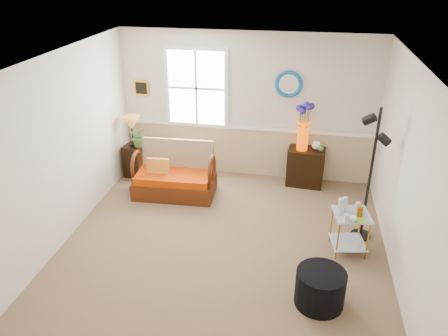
% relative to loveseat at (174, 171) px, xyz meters
% --- Properties ---
extents(floor, '(4.50, 5.00, 0.01)m').
position_rel_loveseat_xyz_m(floor, '(1.08, -1.50, -0.44)').
color(floor, brown).
rests_on(floor, ground).
extents(ceiling, '(4.50, 5.00, 0.01)m').
position_rel_loveseat_xyz_m(ceiling, '(1.08, -1.50, 2.16)').
color(ceiling, white).
rests_on(ceiling, walls).
extents(walls, '(4.51, 5.01, 2.60)m').
position_rel_loveseat_xyz_m(walls, '(1.08, -1.50, 0.86)').
color(walls, silver).
rests_on(walls, floor).
extents(wainscot, '(4.46, 0.02, 0.90)m').
position_rel_loveseat_xyz_m(wainscot, '(1.08, 0.98, 0.01)').
color(wainscot, tan).
rests_on(wainscot, walls).
extents(chair_rail, '(4.46, 0.04, 0.06)m').
position_rel_loveseat_xyz_m(chair_rail, '(1.08, 0.97, 0.48)').
color(chair_rail, white).
rests_on(chair_rail, walls).
extents(window, '(1.14, 0.06, 1.44)m').
position_rel_loveseat_xyz_m(window, '(0.18, 0.97, 1.16)').
color(window, white).
rests_on(window, walls).
extents(picture, '(0.28, 0.03, 0.28)m').
position_rel_loveseat_xyz_m(picture, '(-0.84, 0.98, 1.11)').
color(picture, '#C78D20').
rests_on(picture, walls).
extents(mirror, '(0.47, 0.07, 0.47)m').
position_rel_loveseat_xyz_m(mirror, '(1.78, 0.98, 1.31)').
color(mirror, '#1870AE').
rests_on(mirror, walls).
extents(loveseat, '(1.37, 0.81, 0.88)m').
position_rel_loveseat_xyz_m(loveseat, '(0.00, 0.00, 0.00)').
color(loveseat, '#521D0B').
rests_on(loveseat, floor).
extents(throw_pillow, '(0.37, 0.10, 0.37)m').
position_rel_loveseat_xyz_m(throw_pillow, '(-0.26, -0.06, 0.03)').
color(throw_pillow, orange).
rests_on(throw_pillow, loveseat).
extents(lamp_stand, '(0.39, 0.39, 0.60)m').
position_rel_loveseat_xyz_m(lamp_stand, '(-0.92, 0.55, -0.14)').
color(lamp_stand, black).
rests_on(lamp_stand, floor).
extents(table_lamp, '(0.39, 0.39, 0.56)m').
position_rel_loveseat_xyz_m(table_lamp, '(-0.91, 0.54, 0.44)').
color(table_lamp, '#C87A2F').
rests_on(table_lamp, lamp_stand).
extents(potted_plant, '(0.35, 0.38, 0.29)m').
position_rel_loveseat_xyz_m(potted_plant, '(-0.78, 0.53, 0.30)').
color(potted_plant, '#447032').
rests_on(potted_plant, lamp_stand).
extents(cabinet, '(0.66, 0.46, 0.68)m').
position_rel_loveseat_xyz_m(cabinet, '(2.18, 0.76, -0.10)').
color(cabinet, black).
rests_on(cabinet, floor).
extents(flower_vase, '(0.28, 0.28, 0.83)m').
position_rel_loveseat_xyz_m(flower_vase, '(2.08, 0.74, 0.65)').
color(flower_vase, '#E74900').
rests_on(flower_vase, cabinet).
extents(side_table, '(0.54, 0.54, 0.60)m').
position_rel_loveseat_xyz_m(side_table, '(2.80, -1.13, -0.14)').
color(side_table, '#B58E2A').
rests_on(side_table, floor).
extents(tabletop_items, '(0.53, 0.53, 0.23)m').
position_rel_loveseat_xyz_m(tabletop_items, '(2.78, -1.18, 0.27)').
color(tabletop_items, silver).
rests_on(tabletop_items, side_table).
extents(floor_lamp, '(0.38, 0.38, 1.96)m').
position_rel_loveseat_xyz_m(floor_lamp, '(3.02, -0.73, 0.54)').
color(floor_lamp, black).
rests_on(floor_lamp, floor).
extents(ottoman, '(0.62, 0.62, 0.45)m').
position_rel_loveseat_xyz_m(ottoman, '(2.40, -2.24, -0.22)').
color(ottoman, black).
rests_on(ottoman, floor).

